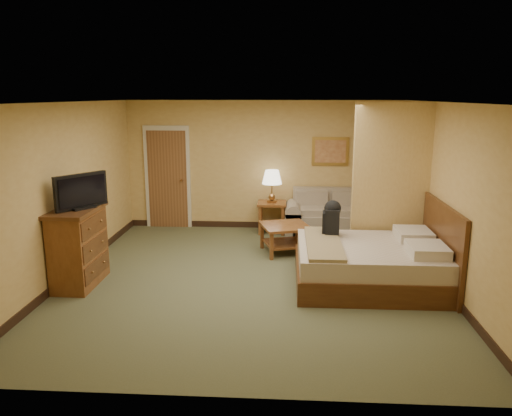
# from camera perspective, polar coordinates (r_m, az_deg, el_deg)

# --- Properties ---
(floor) EXTENTS (6.00, 6.00, 0.00)m
(floor) POSITION_cam_1_polar(r_m,az_deg,el_deg) (7.55, -0.43, -8.14)
(floor) COLOR #505436
(floor) RESTS_ON ground
(ceiling) EXTENTS (6.00, 6.00, 0.00)m
(ceiling) POSITION_cam_1_polar(r_m,az_deg,el_deg) (7.05, -0.47, 12.00)
(ceiling) COLOR white
(ceiling) RESTS_ON back_wall
(back_wall) EXTENTS (5.50, 0.02, 2.60)m
(back_wall) POSITION_cam_1_polar(r_m,az_deg,el_deg) (10.14, 0.74, 4.87)
(back_wall) COLOR tan
(back_wall) RESTS_ON floor
(left_wall) EXTENTS (0.02, 6.00, 2.60)m
(left_wall) POSITION_cam_1_polar(r_m,az_deg,el_deg) (7.87, -20.85, 1.72)
(left_wall) COLOR tan
(left_wall) RESTS_ON floor
(right_wall) EXTENTS (0.02, 6.00, 2.60)m
(right_wall) POSITION_cam_1_polar(r_m,az_deg,el_deg) (7.52, 20.96, 1.22)
(right_wall) COLOR tan
(right_wall) RESTS_ON floor
(partition) EXTENTS (1.20, 0.15, 2.60)m
(partition) POSITION_cam_1_polar(r_m,az_deg,el_deg) (8.25, 15.11, 2.59)
(partition) COLOR tan
(partition) RESTS_ON floor
(door) EXTENTS (0.94, 0.16, 2.10)m
(door) POSITION_cam_1_polar(r_m,az_deg,el_deg) (10.43, -10.05, 3.41)
(door) COLOR beige
(door) RESTS_ON floor
(baseboard) EXTENTS (5.50, 0.02, 0.12)m
(baseboard) POSITION_cam_1_polar(r_m,az_deg,el_deg) (10.38, 0.72, -1.93)
(baseboard) COLOR black
(baseboard) RESTS_ON floor
(loveseat) EXTENTS (1.77, 0.82, 0.89)m
(loveseat) POSITION_cam_1_polar(r_m,az_deg,el_deg) (9.94, 8.43, -1.36)
(loveseat) COLOR gray
(loveseat) RESTS_ON floor
(side_table) EXTENTS (0.56, 0.56, 0.62)m
(side_table) POSITION_cam_1_polar(r_m,az_deg,el_deg) (9.96, 1.81, -0.52)
(side_table) COLOR brown
(side_table) RESTS_ON floor
(table_lamp) EXTENTS (0.39, 0.39, 0.64)m
(table_lamp) POSITION_cam_1_polar(r_m,az_deg,el_deg) (9.82, 1.84, 3.45)
(table_lamp) COLOR #A06F3B
(table_lamp) RESTS_ON side_table
(coffee_table) EXTENTS (0.97, 0.97, 0.50)m
(coffee_table) POSITION_cam_1_polar(r_m,az_deg,el_deg) (8.69, 3.35, -2.84)
(coffee_table) COLOR brown
(coffee_table) RESTS_ON floor
(wall_picture) EXTENTS (0.73, 0.04, 0.57)m
(wall_picture) POSITION_cam_1_polar(r_m,az_deg,el_deg) (10.10, 8.49, 6.42)
(wall_picture) COLOR #B78E3F
(wall_picture) RESTS_ON back_wall
(dresser) EXTENTS (0.56, 1.06, 1.14)m
(dresser) POSITION_cam_1_polar(r_m,az_deg,el_deg) (7.61, -19.61, -4.18)
(dresser) COLOR brown
(dresser) RESTS_ON floor
(tv) EXTENTS (0.50, 0.71, 0.50)m
(tv) POSITION_cam_1_polar(r_m,az_deg,el_deg) (7.39, -19.35, 1.71)
(tv) COLOR black
(tv) RESTS_ON dresser
(bed) EXTENTS (2.19, 1.86, 1.21)m
(bed) POSITION_cam_1_polar(r_m,az_deg,el_deg) (7.45, 13.66, -6.15)
(bed) COLOR #462510
(bed) RESTS_ON floor
(backpack) EXTENTS (0.25, 0.34, 0.55)m
(backpack) POSITION_cam_1_polar(r_m,az_deg,el_deg) (7.68, 8.72, -1.04)
(backpack) COLOR black
(backpack) RESTS_ON bed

